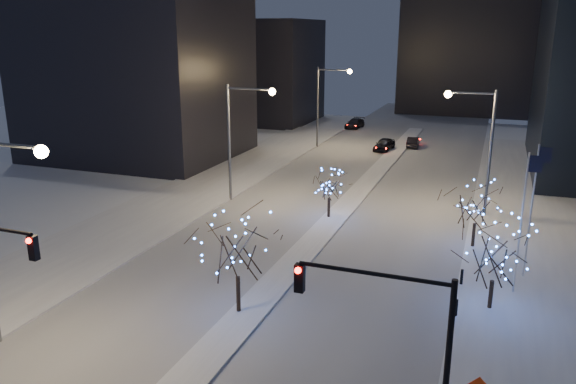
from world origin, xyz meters
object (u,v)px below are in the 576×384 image
at_px(traffic_signal_east, 399,336).
at_px(holiday_tree_plaza_near, 495,252).
at_px(street_lamp_w_far, 326,96).
at_px(car_mid, 413,142).
at_px(car_far, 355,123).
at_px(holiday_tree_median_far, 329,185).
at_px(street_lamp_w_mid, 240,127).
at_px(street_lamp_east, 479,136).
at_px(holiday_tree_plaza_far, 476,205).
at_px(car_near, 384,145).
at_px(holiday_tree_median_near, 237,245).

relative_size(traffic_signal_east, holiday_tree_plaza_near, 1.38).
xyz_separation_m(street_lamp_w_far, car_mid, (10.44, 4.22, -5.86)).
bearing_deg(holiday_tree_plaza_near, car_far, 110.98).
height_order(car_mid, car_far, car_far).
distance_m(car_mid, car_far, 15.64).
height_order(car_far, holiday_tree_median_far, holiday_tree_median_far).
bearing_deg(street_lamp_w_far, street_lamp_w_mid, -90.00).
height_order(street_lamp_east, holiday_tree_plaza_far, street_lamp_east).
relative_size(car_near, car_mid, 1.16).
distance_m(traffic_signal_east, car_mid, 55.87).
relative_size(holiday_tree_median_far, holiday_tree_plaza_near, 0.76).
height_order(street_lamp_w_mid, traffic_signal_east, street_lamp_w_mid).
height_order(street_lamp_w_mid, street_lamp_east, same).
distance_m(holiday_tree_median_near, holiday_tree_plaza_near, 13.30).
bearing_deg(car_mid, street_lamp_w_mid, 67.05).
relative_size(street_lamp_w_mid, holiday_tree_plaza_near, 1.98).
bearing_deg(street_lamp_w_mid, holiday_tree_median_near, -65.43).
bearing_deg(holiday_tree_plaza_far, traffic_signal_east, -94.15).
distance_m(street_lamp_east, holiday_tree_median_near, 24.07).
relative_size(car_far, holiday_tree_median_near, 0.83).
bearing_deg(holiday_tree_median_near, holiday_tree_plaza_near, 22.08).
xyz_separation_m(car_far, holiday_tree_median_far, (8.50, -42.70, 2.03)).
xyz_separation_m(traffic_signal_east, holiday_tree_median_far, (-9.44, 24.12, -2.03)).
bearing_deg(traffic_signal_east, car_mid, 97.67).
bearing_deg(car_near, street_lamp_east, -56.70).
bearing_deg(holiday_tree_plaza_near, street_lamp_east, 96.00).
relative_size(car_near, car_far, 0.93).
bearing_deg(car_mid, holiday_tree_median_far, 83.03).
bearing_deg(car_far, holiday_tree_plaza_far, -61.98).
distance_m(street_lamp_w_mid, holiday_tree_plaza_far, 20.24).
xyz_separation_m(street_lamp_w_mid, car_mid, (10.44, 29.22, -5.86)).
bearing_deg(traffic_signal_east, holiday_tree_median_far, 111.38).
xyz_separation_m(street_lamp_w_mid, holiday_tree_plaza_near, (20.75, -13.46, -3.21)).
relative_size(street_lamp_w_far, car_far, 2.06).
height_order(holiday_tree_median_near, holiday_tree_median_far, holiday_tree_median_near).
bearing_deg(street_lamp_east, street_lamp_w_mid, -171.04).
bearing_deg(holiday_tree_median_far, holiday_tree_plaza_near, -43.23).
bearing_deg(street_lamp_w_far, traffic_signal_east, -70.68).
bearing_deg(street_lamp_w_far, holiday_tree_plaza_near, -61.65).
height_order(traffic_signal_east, holiday_tree_median_near, traffic_signal_east).
relative_size(street_lamp_w_far, car_near, 2.21).
xyz_separation_m(street_lamp_w_mid, holiday_tree_median_far, (8.44, -1.89, -3.76)).
bearing_deg(car_far, holiday_tree_plaza_near, -64.28).
bearing_deg(street_lamp_east, holiday_tree_median_near, -116.26).
xyz_separation_m(traffic_signal_east, car_near, (-10.44, 51.62, -3.99)).
height_order(car_mid, holiday_tree_plaza_near, holiday_tree_plaza_near).
xyz_separation_m(street_lamp_w_mid, car_near, (7.44, 25.62, -5.73)).
height_order(car_far, holiday_tree_median_near, holiday_tree_median_near).
xyz_separation_m(street_lamp_w_far, car_far, (-0.06, 15.81, -5.80)).
bearing_deg(holiday_tree_median_far, car_near, 92.08).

